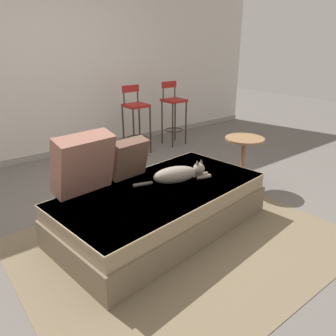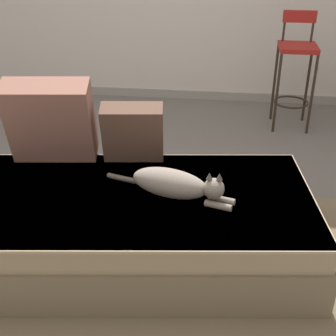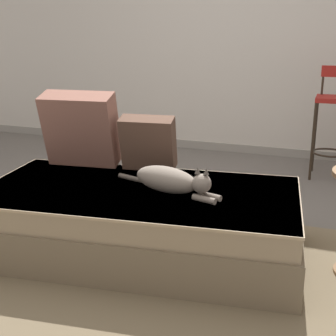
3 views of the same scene
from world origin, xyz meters
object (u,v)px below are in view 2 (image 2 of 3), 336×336
at_px(couch, 139,225).
at_px(throw_pillow_corner, 51,121).
at_px(throw_pillow_middle, 133,132).
at_px(cat, 175,184).
at_px(bar_stool_near_window, 296,64).

xyz_separation_m(couch, throw_pillow_corner, (-0.57, 0.33, 0.46)).
bearing_deg(throw_pillow_corner, throw_pillow_middle, 6.83).
distance_m(couch, cat, 0.34).
height_order(throw_pillow_middle, bar_stool_near_window, bar_stool_near_window).
relative_size(throw_pillow_middle, cat, 0.53).
xyz_separation_m(throw_pillow_corner, cat, (0.76, -0.31, -0.19)).
height_order(throw_pillow_corner, bar_stool_near_window, bar_stool_near_window).
bearing_deg(bar_stool_near_window, throw_pillow_middle, -124.79).
xyz_separation_m(couch, bar_stool_near_window, (1.03, 2.00, 0.37)).
xyz_separation_m(couch, throw_pillow_middle, (-0.09, 0.38, 0.39)).
xyz_separation_m(couch, cat, (0.20, 0.01, 0.27)).
bearing_deg(cat, couch, -176.81).
bearing_deg(bar_stool_near_window, cat, -112.74).
height_order(throw_pillow_corner, throw_pillow_middle, throw_pillow_corner).
distance_m(throw_pillow_middle, bar_stool_near_window, 1.98).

